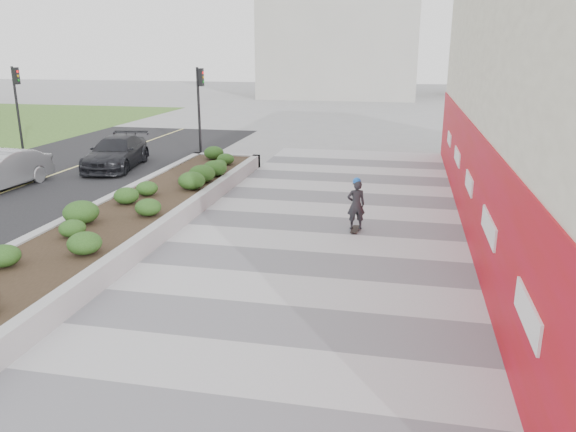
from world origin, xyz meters
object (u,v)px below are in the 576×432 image
planter (134,212)px  skateboarder (356,204)px  car_dark (116,153)px  traffic_signal_far (17,97)px  traffic_signal_near (200,99)px

planter → skateboarder: (6.42, 0.76, 0.38)m
car_dark → traffic_signal_far: bearing=149.9°
planter → traffic_signal_far: (-10.93, 10.00, 2.34)m
skateboarder → planter: bearing=-171.0°
planter → traffic_signal_near: (-1.73, 10.50, 2.34)m
traffic_signal_near → skateboarder: bearing=-50.1°
traffic_signal_far → car_dark: (6.36, -2.46, -2.08)m
skateboarder → traffic_signal_near: bearing=132.2°
traffic_signal_near → skateboarder: (8.15, -9.74, -1.97)m
traffic_signal_far → car_dark: 7.13m
traffic_signal_far → traffic_signal_near: bearing=3.1°
planter → traffic_signal_far: 15.00m
skateboarder → car_dark: size_ratio=0.34×
traffic_signal_near → car_dark: bearing=-133.8°
traffic_signal_near → car_dark: (-2.84, -2.96, -2.08)m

